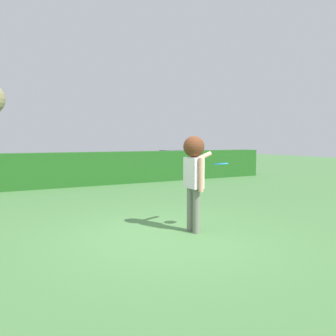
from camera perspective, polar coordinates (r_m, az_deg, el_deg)
The scene contains 5 objects.
ground_plane at distance 6.20m, azimuth 0.00°, elevation -11.54°, with size 60.00×60.00×0.00m, color #497B42.
person at distance 6.31m, azimuth 4.45°, elevation -0.08°, with size 0.78×0.58×1.82m.
frisbee at distance 6.42m, azimuth 8.97°, elevation 0.69°, with size 0.27×0.27×0.06m.
hedge_row at distance 13.40m, azimuth -16.37°, elevation -0.23°, with size 18.24×0.90×1.29m, color #1F561B.
parked_car_black at distance 17.84m, azimuth 2.85°, elevation 1.23°, with size 4.44×2.46×1.25m.
Camera 1 is at (-2.88, -5.22, 1.72)m, focal length 35.91 mm.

